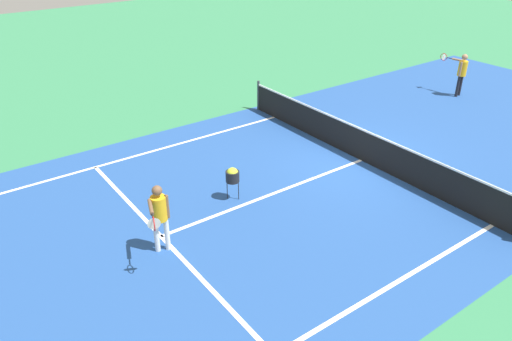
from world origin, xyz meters
The scene contains 9 objects.
ground_plane centered at (0.00, 0.00, 0.00)m, with size 60.00×60.00×0.00m, color #337F51.
court_surface_inbounds centered at (0.00, 0.00, 0.00)m, with size 10.62×24.40×0.00m, color #234C93.
line_sideline_left centered at (-4.11, -5.95, 0.00)m, with size 0.10×11.89×0.01m, color white.
line_service_near centered at (0.00, -6.40, 0.00)m, with size 8.22×0.10×0.01m, color white.
line_center_service centered at (0.00, -3.20, 0.00)m, with size 0.10×6.40×0.01m, color white.
net centered at (0.00, 0.00, 0.49)m, with size 10.18×0.09×1.07m.
player_near centered at (0.49, -6.59, 0.97)m, with size 1.07×0.77×1.58m.
player_far centered at (-1.71, 7.13, 1.01)m, with size 1.21×0.42×1.63m.
ball_hopper centered at (-0.40, -4.20, 0.68)m, with size 0.34×0.34×0.87m.
Camera 1 is at (8.58, -10.01, 6.50)m, focal length 34.77 mm.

